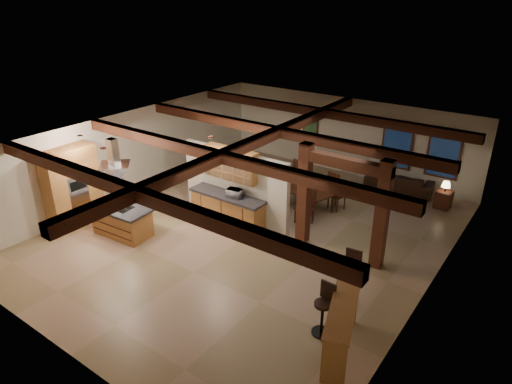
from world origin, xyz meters
TOP-DOWN VIEW (x-y plane):
  - ground at (0.00, 0.00)m, footprint 12.00×12.00m
  - room_walls at (0.00, 0.00)m, footprint 12.00×12.00m
  - ceiling_beams at (0.00, 0.00)m, footprint 10.00×12.00m
  - timber_posts at (2.50, 0.50)m, footprint 2.50×0.30m
  - partition_wall at (-1.00, 0.50)m, footprint 3.80×0.18m
  - pantry_cabinet at (-4.67, -2.60)m, footprint 0.67×1.60m
  - back_counter at (-1.00, 0.11)m, footprint 2.50×0.66m
  - upper_display_cabinet at (-1.00, 0.31)m, footprint 1.80×0.36m
  - range_hood at (-3.01, -2.23)m, footprint 1.10×1.10m
  - back_windows at (2.80, 5.93)m, footprint 2.70×0.07m
  - framed_art at (-1.50, 5.94)m, footprint 0.65×0.05m
  - recessed_cans at (-2.53, -1.93)m, footprint 3.16×2.46m
  - kitchen_island at (-3.01, -2.23)m, footprint 1.82×1.06m
  - dining_table at (0.34, 2.34)m, footprint 2.11×1.52m
  - sofa at (2.38, 5.47)m, footprint 2.35×1.11m
  - microwave at (-0.71, 0.11)m, footprint 0.49×0.36m
  - bar_counter at (4.18, -2.78)m, footprint 1.08×2.03m
  - side_table at (4.04, 5.00)m, footprint 0.51×0.51m
  - table_lamp at (4.04, 5.00)m, footprint 0.28×0.28m
  - bar_stool_a at (3.67, -2.52)m, footprint 0.41×0.41m
  - bar_stool_b at (3.77, -1.85)m, footprint 0.36×0.37m
  - bar_stool_c at (3.63, -1.20)m, footprint 0.44×0.45m
  - dining_chairs at (0.34, 2.34)m, footprint 2.38×2.38m

SIDE VIEW (x-z plane):
  - ground at x=0.00m, z-range 0.00..0.00m
  - side_table at x=4.04m, z-range 0.00..0.59m
  - sofa at x=2.38m, z-range 0.00..0.66m
  - dining_table at x=0.34m, z-range 0.00..0.67m
  - kitchen_island at x=-3.01m, z-range 0.00..0.88m
  - back_counter at x=-1.00m, z-range 0.01..0.95m
  - bar_stool_b at x=3.77m, z-range 0.01..1.04m
  - bar_stool_a at x=3.67m, z-range 0.01..1.18m
  - bar_stool_c at x=3.63m, z-range 0.01..1.26m
  - dining_chairs at x=0.34m, z-range 0.01..1.32m
  - bar_counter at x=4.18m, z-range 0.18..1.22m
  - table_lamp at x=4.04m, z-range 0.65..0.98m
  - microwave at x=-0.71m, z-range 0.94..1.19m
  - partition_wall at x=-1.00m, z-range 0.00..2.20m
  - pantry_cabinet at x=-4.67m, z-range 0.00..2.40m
  - back_windows at x=2.80m, z-range 0.65..2.35m
  - framed_art at x=-1.50m, z-range 1.27..2.12m
  - timber_posts at x=2.50m, z-range 0.31..3.21m
  - room_walls at x=0.00m, z-range -4.22..7.78m
  - range_hood at x=-3.01m, z-range 1.08..2.48m
  - upper_display_cabinet at x=-1.00m, z-range 1.37..2.33m
  - ceiling_beams at x=0.00m, z-range 2.62..2.90m
  - recessed_cans at x=-2.53m, z-range 2.85..2.89m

